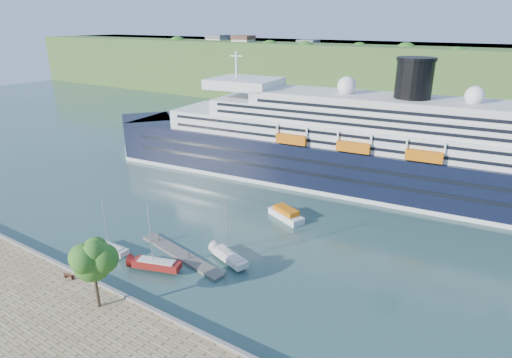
% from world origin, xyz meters
% --- Properties ---
extents(ground, '(400.00, 400.00, 0.00)m').
position_xyz_m(ground, '(0.00, 0.00, 0.00)').
color(ground, '#294943').
rests_on(ground, ground).
extents(far_hillside, '(400.00, 50.00, 24.00)m').
position_xyz_m(far_hillside, '(0.00, 145.00, 12.00)').
color(far_hillside, '#395D25').
rests_on(far_hillside, ground).
extents(quay_coping, '(220.00, 0.50, 0.30)m').
position_xyz_m(quay_coping, '(0.00, -0.20, 1.15)').
color(quay_coping, slate).
rests_on(quay_coping, promenade).
extents(cruise_ship, '(118.87, 30.03, 26.43)m').
position_xyz_m(cruise_ship, '(8.21, 52.89, 13.21)').
color(cruise_ship, black).
rests_on(cruise_ship, ground).
extents(park_bench, '(1.51, 0.80, 0.92)m').
position_xyz_m(park_bench, '(-6.62, -1.43, 1.46)').
color(park_bench, '#4D2716').
rests_on(park_bench, promenade).
extents(promenade_tree, '(5.75, 5.75, 9.53)m').
position_xyz_m(promenade_tree, '(1.43, -3.07, 5.76)').
color(promenade_tree, '#255717').
rests_on(promenade_tree, promenade).
extents(floating_pontoon, '(17.43, 5.30, 0.39)m').
position_xyz_m(floating_pontoon, '(0.51, 11.98, 0.19)').
color(floating_pontoon, '#65625A').
rests_on(floating_pontoon, ground).
extents(sailboat_white_near, '(6.64, 2.07, 8.49)m').
position_xyz_m(sailboat_white_near, '(-8.67, 6.79, 4.24)').
color(sailboat_white_near, silver).
rests_on(sailboat_white_near, ground).
extents(sailboat_red, '(7.74, 4.34, 9.65)m').
position_xyz_m(sailboat_red, '(0.38, 7.24, 4.82)').
color(sailboat_red, maroon).
rests_on(sailboat_red, ground).
extents(sailboat_white_far, '(7.55, 4.24, 9.41)m').
position_xyz_m(sailboat_white_far, '(7.62, 14.30, 4.70)').
color(sailboat_white_far, silver).
rests_on(sailboat_white_far, ground).
extents(tender_launch, '(7.68, 5.08, 2.01)m').
position_xyz_m(tender_launch, '(7.19, 31.43, 1.01)').
color(tender_launch, '#D0640C').
rests_on(tender_launch, ground).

